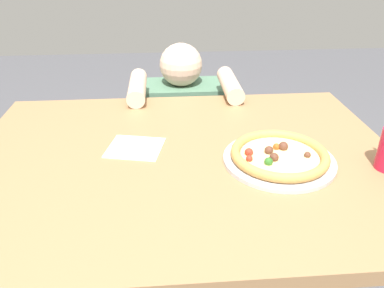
{
  "coord_description": "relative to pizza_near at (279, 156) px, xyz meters",
  "views": [
    {
      "loc": [
        -0.05,
        -0.97,
        1.31
      ],
      "look_at": [
        0.02,
        0.01,
        0.78
      ],
      "focal_mm": 35.76,
      "sensor_mm": 36.0,
      "label": 1
    }
  ],
  "objects": [
    {
      "name": "dining_table",
      "position": [
        -0.27,
        0.06,
        -0.12
      ],
      "size": [
        1.27,
        0.95,
        0.75
      ],
      "color": "#936D47",
      "rests_on": "ground"
    },
    {
      "name": "pizza_near",
      "position": [
        0.0,
        0.0,
        0.0
      ],
      "size": [
        0.32,
        0.32,
        0.04
      ],
      "color": "#B7B7BC",
      "rests_on": "dining_table"
    },
    {
      "name": "paper_napkin",
      "position": [
        -0.41,
        0.12,
        -0.02
      ],
      "size": [
        0.19,
        0.18,
        0.0
      ],
      "primitive_type": "cube",
      "rotation": [
        0.0,
        0.0,
        -0.22
      ],
      "color": "white",
      "rests_on": "dining_table"
    },
    {
      "name": "diner_seated",
      "position": [
        -0.24,
        0.78,
        -0.37
      ],
      "size": [
        0.45,
        0.54,
        0.9
      ],
      "color": "#333847",
      "rests_on": "ground"
    }
  ]
}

